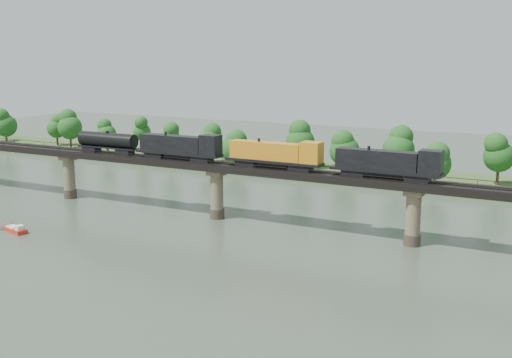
% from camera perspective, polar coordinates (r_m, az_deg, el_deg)
% --- Properties ---
extents(ground, '(400.00, 400.00, 0.00)m').
position_cam_1_polar(ground, '(108.08, -11.83, -6.98)').
color(ground, '#334032').
rests_on(ground, ground).
extents(far_bank, '(300.00, 24.00, 1.60)m').
position_cam_1_polar(far_bank, '(179.44, 5.70, 0.69)').
color(far_bank, '#2F4C1E').
rests_on(far_bank, ground).
extents(bridge, '(236.00, 30.00, 11.50)m').
position_cam_1_polar(bridge, '(130.23, -3.50, -1.17)').
color(bridge, '#473A2D').
rests_on(bridge, ground).
extents(bridge_superstructure, '(220.00, 4.90, 0.75)m').
position_cam_1_polar(bridge_superstructure, '(129.03, -3.53, 1.58)').
color(bridge_superstructure, black).
rests_on(bridge_superstructure, bridge).
extents(far_treeline, '(289.06, 17.54, 13.60)m').
position_cam_1_polar(far_treeline, '(177.36, 2.74, 3.24)').
color(far_treeline, '#382619').
rests_on(far_treeline, far_bank).
extents(freight_train, '(80.56, 3.14, 5.54)m').
position_cam_1_polar(freight_train, '(125.85, -1.36, 2.44)').
color(freight_train, black).
rests_on(freight_train, bridge).
extents(motorboat, '(5.97, 3.42, 1.58)m').
position_cam_1_polar(motorboat, '(129.33, -20.57, -4.21)').
color(motorboat, red).
rests_on(motorboat, ground).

